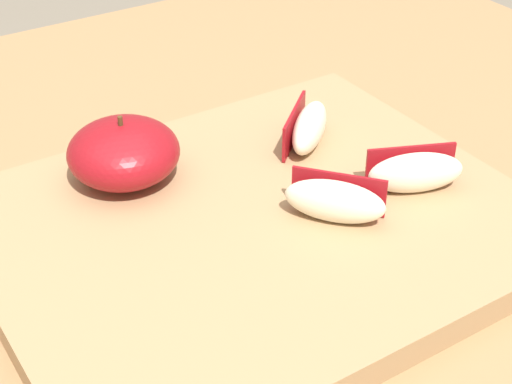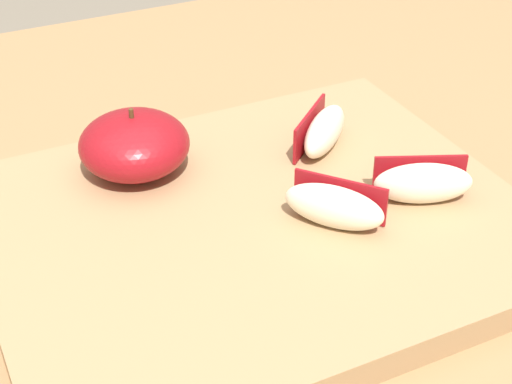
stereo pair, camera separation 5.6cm
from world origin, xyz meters
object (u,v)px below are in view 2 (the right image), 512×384
Objects in this scene: apple_wedge_near_knife at (323,131)px; apple_half_skin_up at (129,146)px; apple_wedge_front at (334,206)px; apple_wedge_left at (423,182)px; cutting_board at (256,227)px.

apple_half_skin_up is at bearing 167.51° from apple_wedge_near_knife.
apple_wedge_near_knife and apple_wedge_front have the same top height.
apple_wedge_left is (0.03, -0.10, 0.00)m from apple_wedge_near_knife.
apple_wedge_front is at bearing -37.45° from cutting_board.
apple_wedge_near_knife is 0.10m from apple_wedge_left.
apple_wedge_front is at bearing 178.18° from apple_wedge_left.
apple_half_skin_up is at bearing 122.89° from cutting_board.
apple_wedge_front is 0.07m from apple_wedge_left.
apple_wedge_near_knife reaches higher than cutting_board.
cutting_board is at bearing -145.68° from apple_wedge_near_knife.
apple_wedge_near_knife is at bearing 64.34° from apple_wedge_front.
apple_wedge_near_knife is 0.93× the size of apple_wedge_left.
cutting_board is 5.05× the size of apple_wedge_left.
apple_half_skin_up is 0.17m from apple_wedge_front.
apple_half_skin_up is 0.22m from apple_wedge_left.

